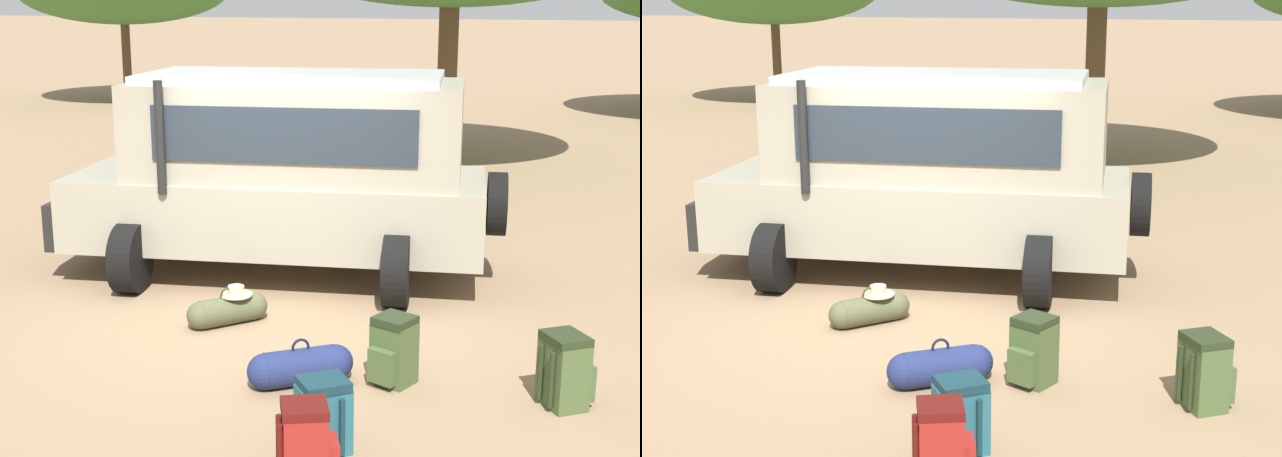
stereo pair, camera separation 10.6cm
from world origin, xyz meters
TOP-DOWN VIEW (x-y plane):
  - ground_plane at (0.00, 0.00)m, footprint 320.00×320.00m
  - safari_vehicle at (-0.52, 1.63)m, footprint 5.47×3.54m
  - backpack_beside_front_wheel at (1.88, -2.75)m, footprint 0.47×0.44m
  - backpack_cluster_center at (1.75, -2.20)m, footprint 0.49×0.48m
  - backpack_near_rear_wheel at (1.79, -0.85)m, footprint 0.39×0.45m
  - backpack_outermost at (3.22, -0.67)m, footprint 0.49×0.49m
  - duffel_bag_low_black_case at (-0.27, -0.19)m, footprint 0.63×0.78m
  - duffel_bag_soft_canvas at (1.07, -1.21)m, footprint 0.78×0.76m

SIDE VIEW (x-z plane):
  - ground_plane at x=0.00m, z-range 0.00..0.00m
  - duffel_bag_low_black_case at x=-0.27m, z-range -0.04..0.35m
  - duffel_bag_soft_canvas at x=1.07m, z-range -0.05..0.37m
  - backpack_cluster_center at x=1.75m, z-range -0.01..0.57m
  - backpack_near_rear_wheel at x=1.79m, z-range -0.01..0.60m
  - backpack_outermost at x=3.22m, z-range -0.01..0.62m
  - backpack_beside_front_wheel at x=1.88m, z-range -0.01..0.63m
  - safari_vehicle at x=-0.52m, z-range 0.07..2.51m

